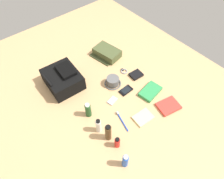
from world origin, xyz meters
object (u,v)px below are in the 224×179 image
Objects in this scene: toothpaste_tube at (99,126)px; travel_guidebook at (150,91)px; toothbrush at (122,120)px; wallet at (136,75)px; backpack at (63,79)px; deodorant_spray at (125,161)px; wristwatch at (124,71)px; cologne_bottle at (108,133)px; media_player at (112,100)px; shampoo_bottle at (88,110)px; notepad at (143,117)px; toiletry_pouch at (107,53)px; cell_phone at (126,90)px; paperback_novel at (168,106)px; bucket_hat at (113,82)px; sunscreen_spray at (117,142)px.

toothpaste_tube is 0.56m from travel_guidebook.
toothbrush is 1.67× the size of wallet.
backpack is 2.30× the size of deodorant_spray.
toothpaste_tube is at bearing 75.75° from toothbrush.
wristwatch is 0.12m from wallet.
media_player is at bearing -44.87° from cologne_bottle.
shampoo_bottle is 0.43m from notepad.
toiletry_pouch reaches higher than media_player.
shampoo_bottle is at bearing 50.45° from notepad.
toiletry_pouch is at bearing -42.90° from toothpaste_tube.
toothpaste_tube is 2.06× the size of wristwatch.
toothpaste_tube is 0.16m from shampoo_bottle.
cell_phone is at bearing 115.02° from wallet.
cell_phone is 1.08× the size of wallet.
backpack is 2.84× the size of cell_phone.
backpack reaches higher than cell_phone.
paperback_novel is (-0.75, -0.53, -0.06)m from backpack.
shampoo_bottle is 0.59m from wallet.
wallet is (0.06, -0.58, -0.06)m from shampoo_bottle.
bucket_hat is 1.60× the size of media_player.
sunscreen_spray is at bearing 145.68° from toiletry_pouch.
cologne_bottle is at bearing 79.19° from paperback_novel.
media_player is at bearing -34.78° from sunscreen_spray.
toothbrush is (-0.65, 0.37, -0.03)m from toiletry_pouch.
shampoo_bottle is at bearing -7.27° from toothpaste_tube.
toothbrush is (-0.19, 0.22, -0.00)m from cell_phone.
backpack reaches higher than bucket_hat.
toothpaste_tube reaches higher than paperback_novel.
sunscreen_spray is 0.50m from cell_phone.
backpack reaches higher than toothbrush.
shampoo_bottle is 2.04× the size of wristwatch.
sunscreen_spray is 0.31m from notepad.
shampoo_bottle is 1.55× the size of media_player.
paperback_novel is at bearing -144.85° from backpack.
notepad is at bearing 155.21° from wristwatch.
cell_phone is (0.33, -0.38, -0.05)m from sunscreen_spray.
wallet is at bearing -77.46° from media_player.
sunscreen_spray is at bearing -171.31° from toothpaste_tube.
cell_phone is at bearing -10.94° from notepad.
toiletry_pouch is at bearing -34.00° from media_player.
sunscreen_spray reaches higher than travel_guidebook.
toothbrush is at bearing 136.18° from wristwatch.
cologne_bottle is at bearing 85.66° from notepad.
shampoo_bottle is (-0.12, 0.35, 0.04)m from bucket_hat.
media_player is 0.85× the size of wallet.
notepad is at bearing 164.93° from cell_phone.
backpack is at bearing -3.63° from deodorant_spray.
toothpaste_tube reaches higher than wristwatch.
sunscreen_spray is 0.54m from paperback_novel.
notepad is (-0.74, 0.23, -0.03)m from toiletry_pouch.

